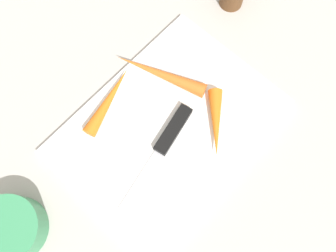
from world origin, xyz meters
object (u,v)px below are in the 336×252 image
object	(u,v)px
carrot_medium	(109,100)
carrot_longest	(160,74)
small_bowl	(10,229)
cutting_board	(168,127)
carrot_shortest	(216,122)
knife	(170,135)

from	to	relation	value
carrot_medium	carrot_longest	size ratio (longest dim) A/B	0.79
small_bowl	cutting_board	bearing A→B (deg)	167.69
carrot_medium	carrot_shortest	bearing A→B (deg)	-75.79
cutting_board	carrot_shortest	world-z (taller)	carrot_shortest
knife	carrot_medium	bearing A→B (deg)	-88.38
knife	small_bowl	size ratio (longest dim) A/B	2.03
knife	carrot_medium	world-z (taller)	carrot_medium
carrot_medium	cutting_board	bearing A→B (deg)	-86.01
carrot_shortest	small_bowl	distance (m)	0.35
cutting_board	knife	distance (m)	0.02
knife	small_bowl	xyz separation A→B (m)	(0.27, -0.08, 0.01)
small_bowl	carrot_medium	bearing A→B (deg)	-170.54
knife	carrot_medium	distance (m)	0.12
knife	carrot_medium	size ratio (longest dim) A/B	1.53
carrot_shortest	small_bowl	xyz separation A→B (m)	(0.33, -0.12, -0.00)
knife	carrot_longest	distance (m)	0.11
cutting_board	carrot_medium	bearing A→B (deg)	-70.09
carrot_longest	carrot_shortest	bearing A→B (deg)	159.79
carrot_medium	carrot_shortest	distance (m)	0.18
knife	carrot_longest	bearing A→B (deg)	-139.39
knife	small_bowl	distance (m)	0.28
cutting_board	small_bowl	bearing A→B (deg)	-12.31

